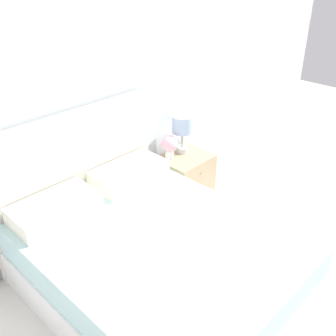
% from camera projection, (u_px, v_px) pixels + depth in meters
% --- Properties ---
extents(ground_plane, '(12.00, 12.00, 0.00)m').
position_uv_depth(ground_plane, '(85.00, 237.00, 3.66)').
color(ground_plane, silver).
extents(wall_back, '(8.00, 0.06, 2.60)m').
position_uv_depth(wall_back, '(62.00, 103.00, 3.06)').
color(wall_back, white).
rests_on(wall_back, ground_plane).
extents(bed, '(1.57, 1.96, 1.25)m').
position_uv_depth(bed, '(151.00, 259.00, 2.96)').
color(bed, white).
rests_on(bed, ground_plane).
extents(nightstand, '(0.50, 0.45, 0.52)m').
position_uv_depth(nightstand, '(185.00, 178.00, 4.09)').
color(nightstand, tan).
rests_on(nightstand, ground_plane).
extents(table_lamp, '(0.21, 0.21, 0.40)m').
position_uv_depth(table_lamp, '(182.00, 127.00, 3.92)').
color(table_lamp, white).
rests_on(table_lamp, nightstand).
extents(flower_vase, '(0.16, 0.16, 0.25)m').
position_uv_depth(flower_vase, '(170.00, 146.00, 3.85)').
color(flower_vase, white).
rests_on(flower_vase, nightstand).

